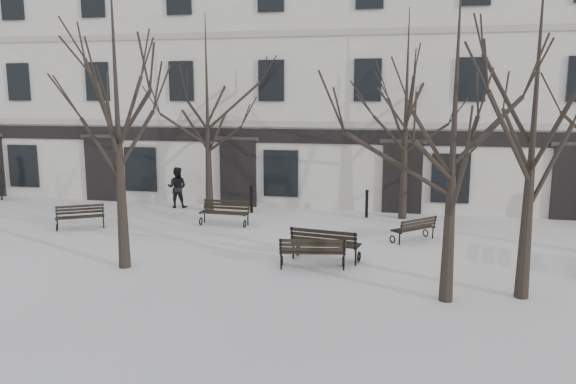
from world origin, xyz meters
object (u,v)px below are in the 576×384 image
(tree_3, at_px, (536,98))
(bench_1, at_px, (325,243))
(bench_4, at_px, (414,228))
(tree_1, at_px, (116,82))
(bench_3, at_px, (225,212))
(bench_2, at_px, (312,251))
(bench_0, at_px, (80,216))
(tree_2, at_px, (455,111))

(tree_3, height_order, bench_1, tree_3)
(bench_1, xyz_separation_m, bench_4, (2.58, 2.87, -0.10))
(tree_1, height_order, bench_3, tree_1)
(tree_1, xyz_separation_m, tree_3, (10.50, -0.24, -0.40))
(tree_1, bearing_deg, bench_1, 17.95)
(tree_1, distance_m, bench_2, 7.04)
(bench_0, distance_m, bench_2, 9.58)
(bench_2, xyz_separation_m, bench_4, (2.82, 3.68, -0.06))
(tree_3, bearing_deg, bench_2, 167.28)
(bench_3, xyz_separation_m, bench_4, (6.92, -0.98, -0.06))
(bench_2, relative_size, bench_4, 1.24)
(bench_2, bearing_deg, tree_1, 1.38)
(tree_2, relative_size, bench_2, 3.72)
(tree_1, bearing_deg, tree_2, -5.43)
(bench_1, bearing_deg, tree_3, 167.56)
(bench_1, bearing_deg, tree_2, 150.65)
(bench_3, bearing_deg, bench_0, -159.75)
(bench_1, height_order, bench_3, bench_1)
(tree_1, height_order, bench_4, tree_1)
(tree_2, xyz_separation_m, bench_1, (-3.26, 2.60, -3.89))
(bench_3, bearing_deg, bench_4, -5.84)
(tree_1, relative_size, bench_3, 4.43)
(tree_3, relative_size, bench_1, 3.63)
(bench_1, height_order, bench_4, bench_1)
(tree_1, distance_m, bench_1, 7.34)
(bench_0, distance_m, bench_1, 9.59)
(tree_1, distance_m, bench_0, 7.27)
(tree_2, relative_size, bench_3, 3.84)
(tree_1, bearing_deg, bench_2, 10.41)
(tree_2, bearing_deg, bench_0, 159.05)
(bench_2, relative_size, bench_3, 1.03)
(tree_3, distance_m, bench_0, 15.59)
(bench_0, height_order, bench_2, bench_2)
(tree_3, relative_size, bench_4, 4.92)
(bench_1, distance_m, bench_2, 0.85)
(tree_1, distance_m, bench_4, 10.40)
(tree_2, height_order, bench_3, tree_2)
(bench_1, bearing_deg, tree_1, 27.16)
(bench_2, bearing_deg, bench_4, -136.51)
(bench_1, bearing_deg, bench_0, -4.19)
(bench_3, bearing_deg, tree_3, -29.73)
(tree_2, xyz_separation_m, bench_3, (-7.60, 6.44, -3.94))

